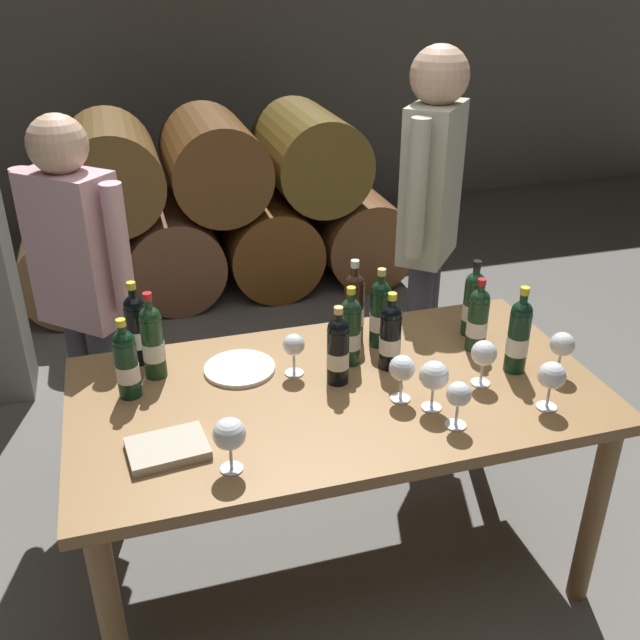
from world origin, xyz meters
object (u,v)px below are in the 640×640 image
Objects in this scene: wine_glass_2 at (434,376)px; wine_glass_3 at (562,345)px; dining_table at (337,411)px; wine_bottle_2 at (478,319)px; wine_bottle_7 at (519,335)px; serving_plate at (240,368)px; taster_seated_left at (81,283)px; wine_bottle_5 at (350,330)px; wine_glass_7 at (229,435)px; wine_bottle_10 at (390,335)px; wine_glass_6 at (484,354)px; wine_bottle_9 at (473,303)px; wine_glass_0 at (402,369)px; wine_glass_5 at (294,346)px; wine_glass_1 at (459,396)px; wine_bottle_3 at (153,341)px; wine_bottle_8 at (137,328)px; wine_bottle_1 at (338,350)px; tasting_notebook at (168,448)px; wine_bottle_4 at (127,363)px; wine_glass_4 at (552,377)px; sommelier_presenting at (429,214)px; wine_bottle_6 at (380,312)px; wine_bottle_0 at (354,307)px.

wine_glass_2 is 0.49m from wine_glass_3.
wine_bottle_2 is at bearing 11.38° from dining_table.
serving_plate is at bearing 163.83° from wine_bottle_7.
taster_seated_left is (-1.51, 0.84, 0.05)m from wine_glass_3.
wine_bottle_5 is 1.73× the size of wine_glass_7.
wine_bottle_10 reaches higher than wine_glass_6.
wine_bottle_9 is 1.86× the size of wine_glass_0.
wine_bottle_7 is 0.14m from wine_glass_3.
wine_glass_7 reaches higher than wine_glass_5.
dining_table is 11.46× the size of wine_glass_5.
wine_glass_7 is at bearing -142.52° from dining_table.
wine_bottle_10 is at bearing -13.57° from serving_plate.
wine_bottle_9 is 1.94× the size of wine_glass_1.
dining_table is 1.09m from taster_seated_left.
taster_seated_left is (-1.33, 0.61, 0.04)m from wine_bottle_2.
wine_glass_3 is 0.65× the size of serving_plate.
wine_bottle_2 is 1.65× the size of wine_glass_2.
wine_glass_6 is 0.81m from serving_plate.
wine_bottle_3 is at bearing 153.46° from wine_glass_0.
wine_bottle_9 is at bearing 7.33° from wine_glass_5.
wine_bottle_9 is (1.18, -0.14, -0.00)m from wine_bottle_8.
wine_bottle_1 is 0.60m from wine_bottle_9.
wine_bottle_5 is 0.45m from wine_glass_6.
dining_table is at bearing 145.77° from wine_glass_0.
wine_glass_1 is at bearing -159.49° from wine_glass_3.
wine_bottle_7 is at bearing -19.30° from wine_bottle_10.
wine_bottle_4 is at bearing 98.18° from tasting_notebook.
wine_bottle_5 reaches higher than wine_glass_4.
wine_bottle_5 is at bearing 138.99° from wine_glass_4.
wine_bottle_3 is at bearing -157.12° from sommelier_presenting.
wine_glass_4 is at bearing -55.70° from wine_bottle_6.
taster_seated_left reaches higher than wine_glass_6.
tasting_notebook is at bearing -125.88° from serving_plate.
wine_bottle_3 reaches higher than wine_glass_7.
wine_bottle_1 is 0.13m from wine_bottle_5.
sommelier_presenting is (0.05, 0.53, 0.16)m from wine_bottle_9.
taster_seated_left is (-0.67, 0.59, 0.06)m from wine_glass_5.
wine_bottle_3 is 1.95× the size of wine_glass_3.
wine_glass_3 is (0.56, -0.01, -0.00)m from wine_glass_0.
wine_bottle_0 is 0.10m from wine_bottle_6.
wine_glass_2 is at bearing -44.67° from wine_glass_0.
wine_glass_1 is at bearing -59.60° from wine_glass_0.
wine_bottle_9 is 0.37m from wine_glass_3.
wine_glass_2 is at bearing -158.31° from wine_glass_6.
wine_glass_0 is (-0.44, -0.06, -0.02)m from wine_bottle_7.
wine_bottle_7 is (0.52, -0.21, 0.01)m from wine_bottle_5.
serving_plate is (-0.17, 0.07, -0.10)m from wine_glass_5.
wine_bottle_1 is 0.18× the size of taster_seated_left.
wine_bottle_10 is at bearing -29.07° from wine_bottle_5.
wine_bottle_10 is at bearing 143.31° from wine_glass_6.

